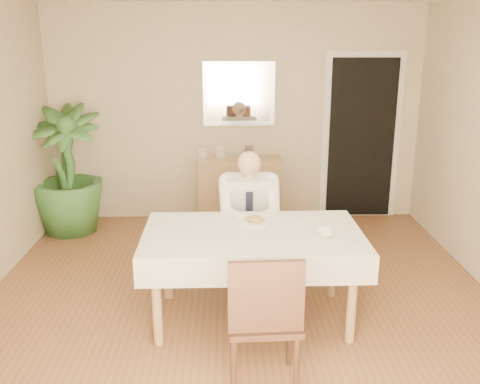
{
  "coord_description": "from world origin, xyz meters",
  "views": [
    {
      "loc": [
        -0.11,
        -3.99,
        2.23
      ],
      "look_at": [
        0.0,
        0.35,
        0.95
      ],
      "focal_mm": 40.0,
      "sensor_mm": 36.0,
      "label": 1
    }
  ],
  "objects_px": {
    "dining_table": "(253,242)",
    "chair_near": "(264,315)",
    "seated_man": "(249,215)",
    "potted_palm": "(66,170)",
    "coffee_mug": "(325,231)",
    "sideboard": "(239,190)",
    "chair_far": "(248,225)"
  },
  "relations": [
    {
      "from": "potted_palm",
      "to": "dining_table",
      "type": "bearing_deg",
      "value": -45.57
    },
    {
      "from": "chair_far",
      "to": "seated_man",
      "type": "xyz_separation_m",
      "value": [
        -0.0,
        -0.29,
        0.2
      ]
    },
    {
      "from": "chair_near",
      "to": "sideboard",
      "type": "relative_size",
      "value": 0.97
    },
    {
      "from": "dining_table",
      "to": "potted_palm",
      "type": "xyz_separation_m",
      "value": [
        -2.04,
        2.08,
        0.07
      ]
    },
    {
      "from": "sideboard",
      "to": "chair_far",
      "type": "bearing_deg",
      "value": -89.63
    },
    {
      "from": "chair_far",
      "to": "sideboard",
      "type": "height_order",
      "value": "chair_far"
    },
    {
      "from": "chair_far",
      "to": "coffee_mug",
      "type": "height_order",
      "value": "chair_far"
    },
    {
      "from": "chair_near",
      "to": "coffee_mug",
      "type": "height_order",
      "value": "chair_near"
    },
    {
      "from": "potted_palm",
      "to": "chair_near",
      "type": "bearing_deg",
      "value": -55.56
    },
    {
      "from": "dining_table",
      "to": "chair_near",
      "type": "height_order",
      "value": "chair_near"
    },
    {
      "from": "chair_near",
      "to": "sideboard",
      "type": "height_order",
      "value": "chair_near"
    },
    {
      "from": "chair_far",
      "to": "potted_palm",
      "type": "height_order",
      "value": "potted_palm"
    },
    {
      "from": "coffee_mug",
      "to": "dining_table",
      "type": "bearing_deg",
      "value": 167.65
    },
    {
      "from": "chair_near",
      "to": "seated_man",
      "type": "height_order",
      "value": "seated_man"
    },
    {
      "from": "seated_man",
      "to": "coffee_mug",
      "type": "distance_m",
      "value": 0.91
    },
    {
      "from": "dining_table",
      "to": "chair_near",
      "type": "bearing_deg",
      "value": -88.7
    },
    {
      "from": "dining_table",
      "to": "coffee_mug",
      "type": "xyz_separation_m",
      "value": [
        0.55,
        -0.12,
        0.13
      ]
    },
    {
      "from": "dining_table",
      "to": "seated_man",
      "type": "xyz_separation_m",
      "value": [
        0.0,
        0.59,
        0.02
      ]
    },
    {
      "from": "coffee_mug",
      "to": "sideboard",
      "type": "relative_size",
      "value": 0.12
    },
    {
      "from": "seated_man",
      "to": "sideboard",
      "type": "height_order",
      "value": "seated_man"
    },
    {
      "from": "dining_table",
      "to": "chair_far",
      "type": "relative_size",
      "value": 1.98
    },
    {
      "from": "seated_man",
      "to": "potted_palm",
      "type": "distance_m",
      "value": 2.52
    },
    {
      "from": "chair_far",
      "to": "chair_near",
      "type": "height_order",
      "value": "chair_near"
    },
    {
      "from": "chair_far",
      "to": "chair_near",
      "type": "xyz_separation_m",
      "value": [
        0.03,
        -1.81,
        0.06
      ]
    },
    {
      "from": "potted_palm",
      "to": "coffee_mug",
      "type": "bearing_deg",
      "value": -40.38
    },
    {
      "from": "chair_far",
      "to": "chair_near",
      "type": "relative_size",
      "value": 0.9
    },
    {
      "from": "coffee_mug",
      "to": "sideboard",
      "type": "height_order",
      "value": "coffee_mug"
    },
    {
      "from": "dining_table",
      "to": "potted_palm",
      "type": "relative_size",
      "value": 1.17
    },
    {
      "from": "dining_table",
      "to": "sideboard",
      "type": "relative_size",
      "value": 1.72
    },
    {
      "from": "coffee_mug",
      "to": "potted_palm",
      "type": "bearing_deg",
      "value": 139.62
    },
    {
      "from": "sideboard",
      "to": "seated_man",
      "type": "bearing_deg",
      "value": -89.9
    },
    {
      "from": "chair_near",
      "to": "coffee_mug",
      "type": "distance_m",
      "value": 1.0
    }
  ]
}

